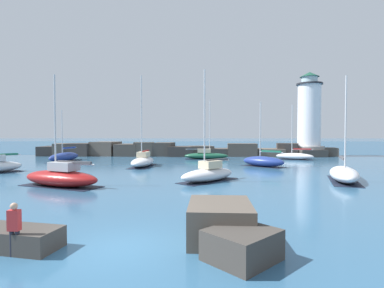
{
  "coord_description": "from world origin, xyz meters",
  "views": [
    {
      "loc": [
        2.73,
        -10.07,
        3.89
      ],
      "look_at": [
        1.7,
        33.97,
        2.5
      ],
      "focal_mm": 28.0,
      "sensor_mm": 36.0,
      "label": 1
    }
  ],
  "objects_px": {
    "sailboat_moored_3": "(344,174)",
    "mooring_buoy_orange_near": "(72,172)",
    "sailboat_moored_7": "(206,155)",
    "sailboat_moored_8": "(61,177)",
    "sailboat_moored_6": "(208,173)",
    "sailboat_moored_2": "(295,156)",
    "lighthouse": "(309,119)",
    "sailboat_moored_1": "(64,157)",
    "sailboat_moored_4": "(143,161)",
    "sailboat_moored_5": "(263,161)",
    "person_on_rocks": "(14,226)"
  },
  "relations": [
    {
      "from": "sailboat_moored_3",
      "to": "mooring_buoy_orange_near",
      "type": "height_order",
      "value": "sailboat_moored_3"
    },
    {
      "from": "sailboat_moored_7",
      "to": "sailboat_moored_8",
      "type": "bearing_deg",
      "value": -114.59
    },
    {
      "from": "sailboat_moored_6",
      "to": "sailboat_moored_2",
      "type": "bearing_deg",
      "value": 57.14
    },
    {
      "from": "lighthouse",
      "to": "sailboat_moored_6",
      "type": "distance_m",
      "value": 35.93
    },
    {
      "from": "sailboat_moored_1",
      "to": "sailboat_moored_6",
      "type": "bearing_deg",
      "value": -41.53
    },
    {
      "from": "sailboat_moored_3",
      "to": "sailboat_moored_6",
      "type": "xyz_separation_m",
      "value": [
        -11.32,
        -0.18,
        0.01
      ]
    },
    {
      "from": "lighthouse",
      "to": "sailboat_moored_3",
      "type": "height_order",
      "value": "lighthouse"
    },
    {
      "from": "lighthouse",
      "to": "sailboat_moored_6",
      "type": "height_order",
      "value": "lighthouse"
    },
    {
      "from": "sailboat_moored_4",
      "to": "sailboat_moored_5",
      "type": "distance_m",
      "value": 14.66
    },
    {
      "from": "sailboat_moored_1",
      "to": "sailboat_moored_2",
      "type": "xyz_separation_m",
      "value": [
        34.53,
        3.84,
        -0.11
      ]
    },
    {
      "from": "sailboat_moored_4",
      "to": "person_on_rocks",
      "type": "xyz_separation_m",
      "value": [
        0.99,
        -27.04,
        0.29
      ]
    },
    {
      "from": "sailboat_moored_4",
      "to": "sailboat_moored_6",
      "type": "distance_m",
      "value": 13.7
    },
    {
      "from": "lighthouse",
      "to": "sailboat_moored_8",
      "type": "distance_m",
      "value": 44.91
    },
    {
      "from": "sailboat_moored_2",
      "to": "sailboat_moored_3",
      "type": "height_order",
      "value": "sailboat_moored_3"
    },
    {
      "from": "sailboat_moored_3",
      "to": "mooring_buoy_orange_near",
      "type": "relative_size",
      "value": 9.72
    },
    {
      "from": "sailboat_moored_4",
      "to": "sailboat_moored_5",
      "type": "relative_size",
      "value": 1.39
    },
    {
      "from": "lighthouse",
      "to": "sailboat_moored_6",
      "type": "xyz_separation_m",
      "value": [
        -19.16,
        -29.79,
        -6.02
      ]
    },
    {
      "from": "sailboat_moored_6",
      "to": "lighthouse",
      "type": "bearing_deg",
      "value": 57.25
    },
    {
      "from": "person_on_rocks",
      "to": "sailboat_moored_6",
      "type": "bearing_deg",
      "value": 66.98
    },
    {
      "from": "person_on_rocks",
      "to": "mooring_buoy_orange_near",
      "type": "bearing_deg",
      "value": 108.29
    },
    {
      "from": "sailboat_moored_5",
      "to": "sailboat_moored_4",
      "type": "bearing_deg",
      "value": -179.67
    },
    {
      "from": "sailboat_moored_2",
      "to": "sailboat_moored_1",
      "type": "bearing_deg",
      "value": -173.65
    },
    {
      "from": "sailboat_moored_4",
      "to": "sailboat_moored_8",
      "type": "distance_m",
      "value": 14.59
    },
    {
      "from": "sailboat_moored_8",
      "to": "sailboat_moored_4",
      "type": "bearing_deg",
      "value": 76.07
    },
    {
      "from": "sailboat_moored_1",
      "to": "person_on_rocks",
      "type": "relative_size",
      "value": 4.28
    },
    {
      "from": "sailboat_moored_2",
      "to": "sailboat_moored_5",
      "type": "height_order",
      "value": "sailboat_moored_2"
    },
    {
      "from": "sailboat_moored_4",
      "to": "mooring_buoy_orange_near",
      "type": "bearing_deg",
      "value": -122.21
    },
    {
      "from": "lighthouse",
      "to": "mooring_buoy_orange_near",
      "type": "xyz_separation_m",
      "value": [
        -32.03,
        -26.7,
        -6.31
      ]
    },
    {
      "from": "sailboat_moored_5",
      "to": "sailboat_moored_8",
      "type": "distance_m",
      "value": 23.09
    },
    {
      "from": "sailboat_moored_1",
      "to": "person_on_rocks",
      "type": "xyz_separation_m",
      "value": [
        13.73,
        -33.73,
        0.31
      ]
    },
    {
      "from": "sailboat_moored_4",
      "to": "mooring_buoy_orange_near",
      "type": "xyz_separation_m",
      "value": [
        -5.21,
        -8.27,
        -0.33
      ]
    },
    {
      "from": "sailboat_moored_7",
      "to": "person_on_rocks",
      "type": "bearing_deg",
      "value": -100.44
    },
    {
      "from": "sailboat_moored_8",
      "to": "person_on_rocks",
      "type": "bearing_deg",
      "value": -70.74
    },
    {
      "from": "mooring_buoy_orange_near",
      "to": "person_on_rocks",
      "type": "height_order",
      "value": "person_on_rocks"
    },
    {
      "from": "sailboat_moored_1",
      "to": "sailboat_moored_8",
      "type": "xyz_separation_m",
      "value": [
        9.23,
        -20.85,
        0.04
      ]
    },
    {
      "from": "sailboat_moored_5",
      "to": "sailboat_moored_3",
      "type": "bearing_deg",
      "value": -69.09
    },
    {
      "from": "sailboat_moored_5",
      "to": "sailboat_moored_2",
      "type": "bearing_deg",
      "value": 55.67
    },
    {
      "from": "sailboat_moored_2",
      "to": "sailboat_moored_6",
      "type": "bearing_deg",
      "value": -122.86
    },
    {
      "from": "sailboat_moored_2",
      "to": "sailboat_moored_5",
      "type": "xyz_separation_m",
      "value": [
        -7.13,
        -10.44,
        0.11
      ]
    },
    {
      "from": "sailboat_moored_7",
      "to": "sailboat_moored_8",
      "type": "distance_m",
      "value": 27.66
    },
    {
      "from": "lighthouse",
      "to": "mooring_buoy_orange_near",
      "type": "relative_size",
      "value": 16.99
    },
    {
      "from": "sailboat_moored_7",
      "to": "person_on_rocks",
      "type": "xyz_separation_m",
      "value": [
        -7.0,
        -38.03,
        0.35
      ]
    },
    {
      "from": "sailboat_moored_2",
      "to": "mooring_buoy_orange_near",
      "type": "distance_m",
      "value": 32.91
    },
    {
      "from": "sailboat_moored_1",
      "to": "sailboat_moored_4",
      "type": "relative_size",
      "value": 0.67
    },
    {
      "from": "sailboat_moored_1",
      "to": "sailboat_moored_4",
      "type": "xyz_separation_m",
      "value": [
        12.74,
        -6.69,
        0.02
      ]
    },
    {
      "from": "sailboat_moored_7",
      "to": "mooring_buoy_orange_near",
      "type": "distance_m",
      "value": 23.36
    },
    {
      "from": "lighthouse",
      "to": "sailboat_moored_7",
      "type": "distance_m",
      "value": 21.12
    },
    {
      "from": "sailboat_moored_2",
      "to": "person_on_rocks",
      "type": "bearing_deg",
      "value": -118.98
    },
    {
      "from": "sailboat_moored_2",
      "to": "sailboat_moored_8",
      "type": "bearing_deg",
      "value": -135.71
    },
    {
      "from": "sailboat_moored_6",
      "to": "sailboat_moored_8",
      "type": "xyz_separation_m",
      "value": [
        -11.16,
        -2.79,
        0.05
      ]
    }
  ]
}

